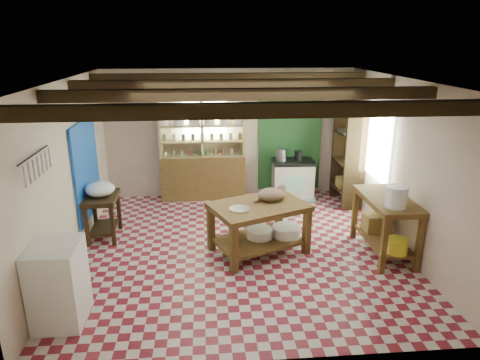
{
  "coord_description": "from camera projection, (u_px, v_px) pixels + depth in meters",
  "views": [
    {
      "loc": [
        -0.51,
        -6.06,
        3.15
      ],
      "look_at": [
        0.03,
        0.3,
        1.03
      ],
      "focal_mm": 32.0,
      "sensor_mm": 36.0,
      "label": 1
    }
  ],
  "objects": [
    {
      "name": "enamel_bowl",
      "position": [
        100.0,
        189.0,
        6.86
      ],
      "size": [
        0.48,
        0.48,
        0.23
      ],
      "primitive_type": "ellipsoid",
      "rotation": [
        0.0,
        0.0,
        0.03
      ],
      "color": "white",
      "rests_on": "prep_table"
    },
    {
      "name": "work_table",
      "position": [
        259.0,
        228.0,
        6.54
      ],
      "size": [
        1.63,
        1.39,
        0.78
      ],
      "primitive_type": "cube",
      "rotation": [
        0.0,
        0.0,
        0.4
      ],
      "color": "brown",
      "rests_on": "floor"
    },
    {
      "name": "steel_tray",
      "position": [
        240.0,
        209.0,
        6.21
      ],
      "size": [
        0.42,
        0.42,
        0.02
      ],
      "primitive_type": "cylinder",
      "rotation": [
        0.0,
        0.0,
        0.4
      ],
      "color": "#999AA0",
      "rests_on": "work_table"
    },
    {
      "name": "wicker_basket",
      "position": [
        376.0,
        222.0,
        6.78
      ],
      "size": [
        0.39,
        0.31,
        0.27
      ],
      "primitive_type": "cube",
      "rotation": [
        0.0,
        0.0,
        0.01
      ],
      "color": "olive",
      "rests_on": "right_counter"
    },
    {
      "name": "blue_wall_patch",
      "position": [
        86.0,
        169.0,
        7.06
      ],
      "size": [
        0.04,
        1.4,
        1.6
      ],
      "primitive_type": "cube",
      "color": "#1852B4",
      "rests_on": "wall_left"
    },
    {
      "name": "utensil_rail",
      "position": [
        35.0,
        165.0,
        4.87
      ],
      "size": [
        0.06,
        0.9,
        0.28
      ],
      "primitive_type": "cube",
      "color": "black",
      "rests_on": "wall_left"
    },
    {
      "name": "pot_rack",
      "position": [
        296.0,
        92.0,
        8.11
      ],
      "size": [
        0.86,
        0.12,
        0.36
      ],
      "primitive_type": "cube",
      "color": "black",
      "rests_on": "ceiling"
    },
    {
      "name": "tall_rack",
      "position": [
        348.0,
        154.0,
        8.33
      ],
      "size": [
        0.4,
        0.86,
        2.0
      ],
      "primitive_type": "cube",
      "color": "#302210",
      "rests_on": "floor"
    },
    {
      "name": "cat",
      "position": [
        272.0,
        195.0,
        6.53
      ],
      "size": [
        0.54,
        0.51,
        0.19
      ],
      "primitive_type": "ellipsoid",
      "rotation": [
        0.0,
        0.0,
        0.57
      ],
      "color": "#9B7C5A",
      "rests_on": "work_table"
    },
    {
      "name": "window_back",
      "position": [
        204.0,
        115.0,
        8.53
      ],
      "size": [
        0.9,
        0.02,
        0.8
      ],
      "primitive_type": "cube",
      "color": "beige",
      "rests_on": "wall_back"
    },
    {
      "name": "green_wall_patch",
      "position": [
        290.0,
        136.0,
        8.8
      ],
      "size": [
        1.3,
        0.04,
        2.3
      ],
      "primitive_type": "cube",
      "color": "#1F4F22",
      "rests_on": "wall_back"
    },
    {
      "name": "basin_large",
      "position": [
        260.0,
        233.0,
        6.64
      ],
      "size": [
        0.53,
        0.53,
        0.14
      ],
      "primitive_type": "cylinder",
      "rotation": [
        0.0,
        0.0,
        0.4
      ],
      "color": "white",
      "rests_on": "work_table"
    },
    {
      "name": "wall_front",
      "position": [
        262.0,
        247.0,
        3.99
      ],
      "size": [
        5.0,
        0.04,
        2.6
      ],
      "primitive_type": "cube",
      "color": "beige",
      "rests_on": "floor"
    },
    {
      "name": "stove",
      "position": [
        293.0,
        179.0,
        8.77
      ],
      "size": [
        0.84,
        0.58,
        0.81
      ],
      "primitive_type": "cube",
      "rotation": [
        0.0,
        0.0,
        -0.03
      ],
      "color": "beige",
      "rests_on": "floor"
    },
    {
      "name": "yellow_tub",
      "position": [
        397.0,
        246.0,
        6.08
      ],
      "size": [
        0.3,
        0.3,
        0.22
      ],
      "primitive_type": "cylinder",
      "rotation": [
        0.0,
        0.0,
        0.01
      ],
      "color": "gold",
      "rests_on": "right_counter"
    },
    {
      "name": "kettle_right",
      "position": [
        298.0,
        156.0,
        8.62
      ],
      "size": [
        0.16,
        0.16,
        0.2
      ],
      "primitive_type": "cylinder",
      "rotation": [
        0.0,
        0.0,
        -0.03
      ],
      "color": "black",
      "rests_on": "stove"
    },
    {
      "name": "right_counter",
      "position": [
        385.0,
        226.0,
        6.47
      ],
      "size": [
        0.64,
        1.27,
        0.91
      ],
      "primitive_type": "cube",
      "rotation": [
        0.0,
        0.0,
        0.01
      ],
      "color": "brown",
      "rests_on": "floor"
    },
    {
      "name": "wall_left",
      "position": [
        67.0,
        174.0,
        6.15
      ],
      "size": [
        0.04,
        5.0,
        2.6
      ],
      "primitive_type": "cube",
      "color": "beige",
      "rests_on": "floor"
    },
    {
      "name": "wall_back",
      "position": [
        229.0,
        134.0,
        8.71
      ],
      "size": [
        5.0,
        0.04,
        2.6
      ],
      "primitive_type": "cube",
      "color": "beige",
      "rests_on": "floor"
    },
    {
      "name": "ceiling",
      "position": [
        240.0,
        80.0,
        5.94
      ],
      "size": [
        5.0,
        5.0,
        0.02
      ],
      "primitive_type": "cube",
      "color": "#404144",
      "rests_on": "wall_back"
    },
    {
      "name": "basin_small",
      "position": [
        287.0,
        231.0,
        6.68
      ],
      "size": [
        0.58,
        0.58,
        0.16
      ],
      "primitive_type": "cylinder",
      "rotation": [
        0.0,
        0.0,
        0.4
      ],
      "color": "white",
      "rests_on": "work_table"
    },
    {
      "name": "kettle_left",
      "position": [
        281.0,
        155.0,
        8.59
      ],
      "size": [
        0.21,
        0.21,
        0.24
      ],
      "primitive_type": "cylinder",
      "rotation": [
        0.0,
        0.0,
        -0.03
      ],
      "color": "#999AA0",
      "rests_on": "stove"
    },
    {
      "name": "window_right",
      "position": [
        376.0,
        144.0,
        7.46
      ],
      "size": [
        0.02,
        1.3,
        1.2
      ],
      "primitive_type": "cube",
      "color": "beige",
      "rests_on": "wall_right"
    },
    {
      "name": "floor",
      "position": [
        240.0,
        249.0,
        6.76
      ],
      "size": [
        5.0,
        5.0,
        0.02
      ],
      "primitive_type": "cube",
      "color": "maroon",
      "rests_on": "ground"
    },
    {
      "name": "prep_table",
      "position": [
        103.0,
        217.0,
        7.01
      ],
      "size": [
        0.52,
        0.74,
        0.74
      ],
      "primitive_type": "cube",
      "rotation": [
        0.0,
        0.0,
        0.03
      ],
      "color": "#302210",
      "rests_on": "floor"
    },
    {
      "name": "white_cabinet",
      "position": [
        58.0,
        284.0,
        4.89
      ],
      "size": [
        0.54,
        0.65,
        0.97
      ],
      "primitive_type": "cube",
      "rotation": [
        0.0,
        0.0,
        0.0
      ],
      "color": "white",
      "rests_on": "floor"
    },
    {
      "name": "wall_right",
      "position": [
        402.0,
        165.0,
        6.55
      ],
      "size": [
        0.04,
        5.0,
        2.6
      ],
      "primitive_type": "cube",
      "color": "beige",
      "rests_on": "floor"
    },
    {
      "name": "white_bucket",
      "position": [
        396.0,
        197.0,
        5.95
      ],
      "size": [
        0.3,
        0.3,
        0.3
      ],
      "primitive_type": "cylinder",
      "rotation": [
        0.0,
        0.0,
        0.01
      ],
      "color": "white",
      "rests_on": "right_counter"
    },
    {
      "name": "shelving_unit",
      "position": [
        203.0,
        146.0,
        8.55
      ],
      "size": [
        1.7,
        0.34,
        2.2
      ],
      "primitive_type": "cube",
      "color": "tan",
      "rests_on": "floor"
    },
    {
      "name": "ceiling_beams",
      "position": [
        240.0,
        89.0,
        5.98
      ],
      "size": [
        5.0,
        3.8,
        0.15
      ],
      "primitive_type": "cube",
      "color": "#302210",
      "rests_on": "ceiling"
    }
  ]
}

